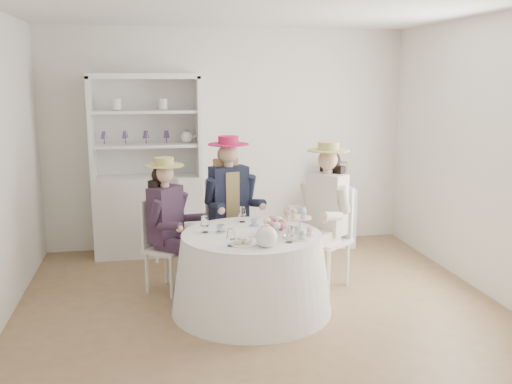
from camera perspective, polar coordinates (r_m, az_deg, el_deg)
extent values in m
plane|color=olive|center=(5.56, 0.20, -10.88)|extent=(4.50, 4.50, 0.00)
plane|color=white|center=(5.18, 0.22, 17.98)|extent=(4.50, 4.50, 0.00)
plane|color=white|center=(7.16, -2.84, 5.31)|extent=(4.50, 0.00, 4.50)
plane|color=white|center=(3.29, 6.82, -1.97)|extent=(4.50, 0.00, 4.50)
plane|color=white|center=(6.04, 21.70, 3.39)|extent=(0.00, 4.50, 4.50)
cone|color=white|center=(5.25, -0.45, -8.09)|extent=(1.46, 1.46, 0.71)
cylinder|color=white|center=(5.14, -0.46, -4.28)|extent=(1.26, 1.26, 0.02)
cube|color=silver|center=(6.99, -10.65, -2.28)|extent=(1.31, 0.61, 0.95)
cube|color=silver|center=(7.04, -10.98, 6.55)|extent=(1.27, 0.17, 1.17)
cube|color=silver|center=(6.80, -11.17, 11.30)|extent=(1.31, 0.61, 0.06)
cube|color=silver|center=(6.85, -16.15, 6.18)|extent=(0.09, 0.48, 1.17)
cube|color=silver|center=(6.85, -5.80, 6.57)|extent=(0.09, 0.48, 1.17)
cube|color=silver|center=(6.84, -10.91, 4.63)|extent=(1.22, 0.54, 0.03)
cube|color=silver|center=(6.81, -11.04, 7.91)|extent=(1.22, 0.54, 0.03)
sphere|color=white|center=(6.85, -6.93, 5.47)|extent=(0.15, 0.15, 0.15)
cube|color=silver|center=(7.36, 7.79, -2.29)|extent=(0.55, 0.55, 0.76)
cylinder|color=black|center=(7.26, 7.90, 1.78)|extent=(0.33, 0.33, 0.31)
cube|color=silver|center=(5.75, -8.77, -5.68)|extent=(0.54, 0.54, 0.04)
cylinder|color=silver|center=(5.62, -8.45, -8.45)|extent=(0.03, 0.03, 0.42)
cylinder|color=silver|center=(5.85, -6.58, -7.60)|extent=(0.03, 0.03, 0.42)
cylinder|color=silver|center=(5.81, -10.85, -7.88)|extent=(0.03, 0.03, 0.42)
cylinder|color=silver|center=(6.03, -8.94, -7.09)|extent=(0.03, 0.03, 0.42)
cube|color=silver|center=(5.79, -10.18, -2.96)|extent=(0.26, 0.29, 0.48)
cube|color=black|center=(5.67, -9.03, -2.23)|extent=(0.37, 0.39, 0.55)
cube|color=black|center=(5.60, -8.43, -5.33)|extent=(0.33, 0.31, 0.11)
cylinder|color=black|center=(5.61, -7.25, -8.35)|extent=(0.10, 0.10, 0.44)
cylinder|color=black|center=(5.49, -10.04, -2.01)|extent=(0.18, 0.17, 0.26)
cube|color=black|center=(5.73, -7.36, -4.91)|extent=(0.33, 0.31, 0.11)
cylinder|color=black|center=(5.74, -6.21, -7.86)|extent=(0.10, 0.10, 0.44)
cylinder|color=black|center=(5.79, -7.53, -1.24)|extent=(0.18, 0.17, 0.26)
cylinder|color=#D8A889|center=(5.61, -9.12, 0.71)|extent=(0.09, 0.09, 0.08)
sphere|color=#D8A889|center=(5.59, -9.16, 1.77)|extent=(0.18, 0.18, 0.18)
sphere|color=black|center=(5.62, -9.49, 1.66)|extent=(0.18, 0.18, 0.18)
cube|color=black|center=(5.69, -9.68, -0.54)|extent=(0.21, 0.22, 0.36)
cylinder|color=tan|center=(5.58, -9.19, 2.64)|extent=(0.38, 0.38, 0.01)
cylinder|color=tan|center=(5.57, -9.20, 3.03)|extent=(0.19, 0.19, 0.08)
cube|color=silver|center=(6.11, -2.62, -4.03)|extent=(0.52, 0.52, 0.04)
cylinder|color=silver|center=(5.97, -3.53, -6.89)|extent=(0.04, 0.04, 0.47)
cylinder|color=silver|center=(6.09, -0.50, -6.48)|extent=(0.04, 0.04, 0.47)
cylinder|color=silver|center=(6.28, -4.65, -5.98)|extent=(0.04, 0.04, 0.47)
cylinder|color=silver|center=(6.39, -1.74, -5.62)|extent=(0.04, 0.04, 0.47)
cube|color=silver|center=(6.22, -3.31, -1.03)|extent=(0.40, 0.13, 0.54)
cube|color=#181D31|center=(6.04, -2.73, -0.36)|extent=(0.42, 0.30, 0.62)
cube|color=tan|center=(6.04, -2.73, -0.36)|extent=(0.20, 0.26, 0.54)
cube|color=#181D31|center=(5.94, -3.04, -3.64)|extent=(0.22, 0.39, 0.13)
cylinder|color=#181D31|center=(5.90, -2.47, -7.00)|extent=(0.11, 0.11, 0.49)
cylinder|color=#181D31|center=(5.91, -4.59, 0.10)|extent=(0.14, 0.20, 0.29)
cube|color=#181D31|center=(6.01, -1.32, -3.45)|extent=(0.22, 0.39, 0.13)
cylinder|color=#181D31|center=(5.97, -0.74, -6.76)|extent=(0.11, 0.11, 0.49)
cylinder|color=#181D31|center=(6.07, -0.65, 0.43)|extent=(0.14, 0.20, 0.29)
cylinder|color=#D8A889|center=(5.98, -2.76, 2.76)|extent=(0.10, 0.10, 0.09)
sphere|color=#D8A889|center=(5.96, -2.77, 3.88)|extent=(0.20, 0.20, 0.20)
sphere|color=tan|center=(6.01, -2.94, 3.78)|extent=(0.20, 0.20, 0.20)
cube|color=tan|center=(6.08, -3.05, 1.47)|extent=(0.27, 0.14, 0.41)
cylinder|color=#BC1C4E|center=(5.95, -2.78, 4.79)|extent=(0.43, 0.43, 0.01)
cylinder|color=#BC1C4E|center=(5.95, -2.79, 5.20)|extent=(0.21, 0.21, 0.09)
cube|color=silver|center=(5.85, 6.89, -4.91)|extent=(0.59, 0.59, 0.04)
cylinder|color=silver|center=(5.88, 4.53, -7.23)|extent=(0.04, 0.04, 0.46)
cylinder|color=silver|center=(5.70, 7.25, -7.92)|extent=(0.04, 0.04, 0.46)
cylinder|color=silver|center=(6.14, 6.45, -6.46)|extent=(0.04, 0.04, 0.46)
cylinder|color=silver|center=(5.96, 9.11, -7.08)|extent=(0.04, 0.04, 0.46)
cube|color=silver|center=(5.92, 8.01, -1.87)|extent=(0.27, 0.34, 0.53)
cube|color=beige|center=(5.77, 7.11, -1.14)|extent=(0.40, 0.43, 0.61)
cube|color=beige|center=(5.78, 5.42, -4.21)|extent=(0.37, 0.33, 0.13)
cylinder|color=beige|center=(5.76, 4.48, -7.54)|extent=(0.11, 0.11, 0.48)
cylinder|color=beige|center=(5.84, 5.13, -0.20)|extent=(0.20, 0.19, 0.29)
cube|color=beige|center=(5.67, 6.96, -4.54)|extent=(0.37, 0.33, 0.13)
cylinder|color=beige|center=(5.65, 6.02, -7.94)|extent=(0.11, 0.11, 0.48)
cylinder|color=beige|center=(5.60, 8.71, -0.80)|extent=(0.20, 0.19, 0.29)
cylinder|color=#D8A889|center=(5.70, 7.19, 2.06)|extent=(0.09, 0.09, 0.08)
sphere|color=#D8A889|center=(5.69, 7.21, 3.21)|extent=(0.20, 0.20, 0.20)
sphere|color=black|center=(5.73, 7.48, 3.10)|extent=(0.20, 0.20, 0.20)
cube|color=black|center=(5.80, 7.62, 0.72)|extent=(0.22, 0.25, 0.40)
cylinder|color=tan|center=(5.67, 7.24, 4.16)|extent=(0.42, 0.42, 0.01)
cylinder|color=tan|center=(5.67, 7.25, 4.58)|extent=(0.21, 0.21, 0.08)
cube|color=silver|center=(6.62, -7.91, -2.93)|extent=(0.60, 0.60, 0.04)
cylinder|color=silver|center=(6.71, -5.79, -4.87)|extent=(0.04, 0.04, 0.47)
cylinder|color=silver|center=(6.92, -8.00, -4.41)|extent=(0.04, 0.04, 0.47)
cylinder|color=silver|center=(6.46, -7.69, -5.56)|extent=(0.04, 0.04, 0.47)
cylinder|color=silver|center=(6.68, -9.93, -5.06)|extent=(0.04, 0.04, 0.47)
cube|color=silver|center=(6.42, -9.10, -0.79)|extent=(0.31, 0.30, 0.53)
imported|color=white|center=(5.17, -3.52, -3.74)|extent=(0.09, 0.09, 0.06)
imported|color=white|center=(5.39, -0.19, -3.10)|extent=(0.09, 0.09, 0.06)
imported|color=white|center=(5.37, 1.51, -3.16)|extent=(0.11, 0.11, 0.06)
imported|color=white|center=(5.10, 1.74, -4.02)|extent=(0.23, 0.23, 0.05)
sphere|color=#CC6670|center=(5.12, 2.65, -3.19)|extent=(0.07, 0.07, 0.07)
sphere|color=white|center=(5.16, 2.29, -3.08)|extent=(0.07, 0.07, 0.07)
sphere|color=#CC6670|center=(5.16, 1.70, -3.07)|extent=(0.07, 0.07, 0.07)
sphere|color=white|center=(5.12, 1.33, -3.18)|extent=(0.07, 0.07, 0.07)
sphere|color=#CC6670|center=(5.07, 1.45, -3.33)|extent=(0.07, 0.07, 0.07)
sphere|color=white|center=(5.05, 1.99, -3.40)|extent=(0.07, 0.07, 0.07)
sphere|color=#CC6670|center=(5.07, 2.53, -3.34)|extent=(0.07, 0.07, 0.07)
sphere|color=white|center=(4.73, 1.07, -4.50)|extent=(0.19, 0.19, 0.19)
cylinder|color=white|center=(4.76, 2.41, -4.31)|extent=(0.11, 0.03, 0.09)
cylinder|color=white|center=(4.71, 1.07, -3.42)|extent=(0.04, 0.04, 0.02)
cylinder|color=white|center=(4.81, -1.26, -5.19)|extent=(0.24, 0.24, 0.01)
cube|color=beige|center=(4.78, -1.77, -5.03)|extent=(0.05, 0.04, 0.03)
cube|color=beige|center=(4.80, -1.26, -4.80)|extent=(0.06, 0.05, 0.03)
cube|color=beige|center=(4.83, -0.76, -4.85)|extent=(0.07, 0.06, 0.03)
cube|color=beige|center=(4.84, -1.55, -4.69)|extent=(0.06, 0.06, 0.03)
cube|color=beige|center=(4.78, -0.86, -5.04)|extent=(0.06, 0.07, 0.03)
cylinder|color=white|center=(5.03, 4.39, -4.49)|extent=(0.27, 0.27, 0.01)
cylinder|color=white|center=(5.01, 4.41, -3.58)|extent=(0.02, 0.02, 0.18)
cylinder|color=white|center=(4.98, 4.42, -2.58)|extent=(0.20, 0.20, 0.01)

